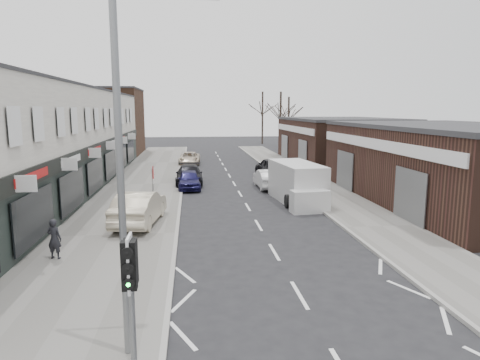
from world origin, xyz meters
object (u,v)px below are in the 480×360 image
object	(u,v)px
parked_car_left_a	(189,180)
parked_car_right_b	(271,167)
parked_car_right_a	(267,179)
street_lamp	(128,156)
white_van	(297,184)
parked_car_left_b	(189,175)
pedestrian	(54,239)
warning_sign	(153,176)
traffic_light	(130,276)
parked_car_left_c	(190,158)
sedan_on_pavement	(139,207)

from	to	relation	value
parked_car_left_a	parked_car_right_b	world-z (taller)	parked_car_right_b
parked_car_right_a	parked_car_left_a	bearing A→B (deg)	-3.34
street_lamp	parked_car_left_a	xyz separation A→B (m)	(1.13, 20.99, -3.95)
white_van	parked_car_left_b	distance (m)	9.70
parked_car_left_b	parked_car_right_b	bearing A→B (deg)	26.58
pedestrian	parked_car_left_b	distance (m)	17.02
warning_sign	white_van	xyz separation A→B (m)	(8.36, 3.08, -1.08)
traffic_light	parked_car_left_b	world-z (taller)	traffic_light
pedestrian	parked_car_left_c	distance (m)	28.76
warning_sign	pedestrian	distance (m)	7.01
street_lamp	parked_car_left_b	world-z (taller)	street_lamp
sedan_on_pavement	parked_car_left_b	distance (m)	11.86
traffic_light	white_van	xyz separation A→B (m)	(7.60, 17.09, -1.29)
pedestrian	parked_car_right_b	xyz separation A→B (m)	(11.78, 19.77, -0.09)
street_lamp	parked_car_right_a	size ratio (longest dim) A/B	1.94
white_van	parked_car_left_c	size ratio (longest dim) A/B	1.40
traffic_light	parked_car_left_c	bearing A→B (deg)	88.42
pedestrian	parked_car_right_b	distance (m)	23.01
street_lamp	pedestrian	bearing A→B (deg)	119.38
traffic_light	pedestrian	size ratio (longest dim) A/B	2.05
warning_sign	parked_car_left_c	distance (m)	22.33
traffic_light	sedan_on_pavement	distance (m)	12.72
pedestrian	parked_car_right_a	world-z (taller)	pedestrian
parked_car_left_b	parked_car_right_b	distance (m)	7.72
street_lamp	parked_car_right_b	distance (m)	27.89
parked_car_left_a	parked_car_left_c	distance (m)	14.02
street_lamp	parked_car_left_b	distance (m)	23.33
parked_car_left_a	parked_car_left_c	xyz separation A→B (m)	(0.00, 14.02, -0.04)
street_lamp	parked_car_right_a	xyz separation A→B (m)	(6.73, 20.75, -3.94)
traffic_light	parked_car_right_b	world-z (taller)	traffic_light
parked_car_left_a	pedestrian	bearing A→B (deg)	-110.23
parked_car_right_a	traffic_light	bearing A→B (deg)	72.40
warning_sign	parked_car_left_b	xyz separation A→B (m)	(1.76, 10.17, -1.50)
white_van	parked_car_left_b	bearing A→B (deg)	127.04
pedestrian	parked_car_left_a	world-z (taller)	pedestrian
parked_car_left_c	parked_car_right_a	distance (m)	15.32
street_lamp	warning_sign	bearing A→B (deg)	92.84
street_lamp	pedestrian	distance (m)	8.51
white_van	sedan_on_pavement	bearing A→B (deg)	-158.98
parked_car_left_b	white_van	bearing A→B (deg)	-47.12
warning_sign	pedestrian	size ratio (longest dim) A/B	1.79
parked_car_left_c	street_lamp	bearing A→B (deg)	-89.12
parked_car_left_a	parked_car_right_a	bearing A→B (deg)	-3.89
warning_sign	parked_car_right_a	distance (m)	10.94
parked_car_left_b	parked_car_left_a	bearing A→B (deg)	-90.04
sedan_on_pavement	parked_car_right_b	world-z (taller)	sedan_on_pavement
white_van	parked_car_right_a	distance (m)	4.99
pedestrian	parked_car_right_b	world-z (taller)	pedestrian
warning_sign	parked_car_right_a	size ratio (longest dim) A/B	0.66
parked_car_left_b	parked_car_left_c	distance (m)	12.03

